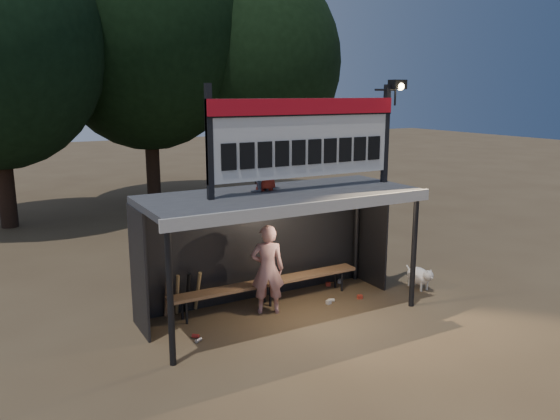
# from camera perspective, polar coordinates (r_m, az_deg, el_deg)

# --- Properties ---
(ground) EXTENTS (80.00, 80.00, 0.00)m
(ground) POSITION_cam_1_polar(r_m,az_deg,el_deg) (10.43, 0.12, -10.78)
(ground) COLOR #4F3D27
(ground) RESTS_ON ground
(player) EXTENTS (0.73, 0.63, 1.70)m
(player) POSITION_cam_1_polar(r_m,az_deg,el_deg) (10.20, -1.31, -6.22)
(player) COLOR silver
(player) RESTS_ON ground
(child_a) EXTENTS (0.58, 0.52, 0.98)m
(child_a) POSITION_cam_1_polar(r_m,az_deg,el_deg) (9.79, -2.42, 4.76)
(child_a) COLOR gray
(child_a) RESTS_ON dugout_shelter
(child_b) EXTENTS (0.50, 0.33, 1.01)m
(child_b) POSITION_cam_1_polar(r_m,az_deg,el_deg) (9.88, -1.59, 4.94)
(child_b) COLOR #A72A19
(child_b) RESTS_ON dugout_shelter
(dugout_shelter) EXTENTS (5.10, 2.08, 2.32)m
(dugout_shelter) POSITION_cam_1_polar(r_m,az_deg,el_deg) (10.06, -0.56, -0.58)
(dugout_shelter) COLOR #39393B
(dugout_shelter) RESTS_ON ground
(scoreboard_assembly) EXTENTS (4.10, 0.27, 1.99)m
(scoreboard_assembly) POSITION_cam_1_polar(r_m,az_deg,el_deg) (9.91, 2.99, 7.85)
(scoreboard_assembly) COLOR black
(scoreboard_assembly) RESTS_ON dugout_shelter
(bench) EXTENTS (4.00, 0.35, 0.48)m
(bench) POSITION_cam_1_polar(r_m,az_deg,el_deg) (10.72, -1.34, -7.65)
(bench) COLOR #936945
(bench) RESTS_ON ground
(tree_mid) EXTENTS (7.22, 7.22, 10.36)m
(tree_mid) POSITION_cam_1_polar(r_m,az_deg,el_deg) (20.78, -13.80, 17.66)
(tree_mid) COLOR black
(tree_mid) RESTS_ON ground
(tree_right) EXTENTS (6.08, 6.08, 8.72)m
(tree_right) POSITION_cam_1_polar(r_m,az_deg,el_deg) (21.25, -2.08, 15.21)
(tree_right) COLOR #302015
(tree_right) RESTS_ON ground
(dog) EXTENTS (0.36, 0.81, 0.49)m
(dog) POSITION_cam_1_polar(r_m,az_deg,el_deg) (11.96, 14.39, -6.69)
(dog) COLOR white
(dog) RESTS_ON ground
(bats) EXTENTS (0.67, 0.35, 0.84)m
(bats) POSITION_cam_1_polar(r_m,az_deg,el_deg) (10.35, -10.16, -8.60)
(bats) COLOR #8E6542
(bats) RESTS_ON ground
(litter) EXTENTS (3.86, 1.31, 0.08)m
(litter) POSITION_cam_1_polar(r_m,az_deg,el_deg) (10.82, 2.58, -9.70)
(litter) COLOR red
(litter) RESTS_ON ground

